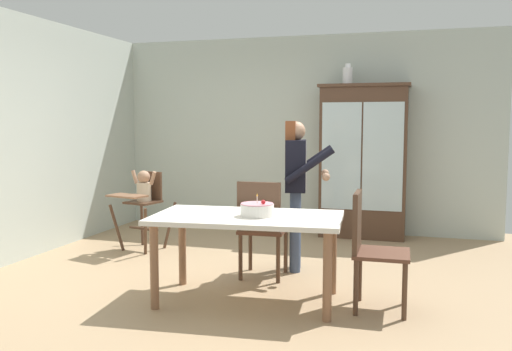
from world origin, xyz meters
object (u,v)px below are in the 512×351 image
at_px(dining_chair_right_end, 369,242).
at_px(dining_table, 247,226).
at_px(ceramic_vase, 348,75).
at_px(adult_person, 297,176).
at_px(high_chair_with_toddler, 143,195).
at_px(birthday_cake, 257,210).
at_px(china_cabinet, 363,161).
at_px(dining_chair_far_side, 261,223).

bearing_deg(dining_chair_right_end, dining_table, 94.38).
relative_size(ceramic_vase, adult_person, 0.18).
xyz_separation_m(high_chair_with_toddler, birthday_cake, (1.83, -1.45, 0.14)).
bearing_deg(ceramic_vase, china_cabinet, -0.96).
height_order(high_chair_with_toddler, dining_chair_far_side, dining_chair_far_side).
bearing_deg(high_chair_with_toddler, china_cabinet, 44.16).
bearing_deg(china_cabinet, high_chair_with_toddler, -148.96).
relative_size(birthday_cake, dining_chair_right_end, 0.29).
xyz_separation_m(birthday_cake, dining_chair_far_side, (-0.15, 0.66, -0.24)).
height_order(ceramic_vase, dining_table, ceramic_vase).
distance_m(high_chair_with_toddler, adult_person, 1.99).
distance_m(birthday_cake, dining_chair_far_side, 0.72).
height_order(high_chair_with_toddler, birthday_cake, high_chair_with_toddler).
xyz_separation_m(ceramic_vase, high_chair_with_toddler, (-2.21, -1.47, -1.47)).
relative_size(dining_table, dining_chair_far_side, 1.71).
xyz_separation_m(ceramic_vase, birthday_cake, (-0.38, -2.91, -1.33)).
height_order(china_cabinet, dining_chair_far_side, china_cabinet).
bearing_deg(dining_chair_far_side, dining_table, 93.33).
relative_size(dining_chair_far_side, dining_chair_right_end, 1.00).
xyz_separation_m(adult_person, dining_chair_right_end, (0.81, -0.98, -0.41)).
relative_size(ceramic_vase, dining_chair_far_side, 0.28).
height_order(ceramic_vase, dining_chair_right_end, ceramic_vase).
bearing_deg(china_cabinet, dining_table, -103.41).
height_order(dining_table, birthday_cake, birthday_cake).
distance_m(high_chair_with_toddler, dining_chair_right_end, 3.05).
height_order(ceramic_vase, dining_chair_far_side, ceramic_vase).
distance_m(china_cabinet, dining_table, 3.00).
bearing_deg(dining_table, china_cabinet, 76.59).
bearing_deg(birthday_cake, dining_chair_far_side, 103.01).
xyz_separation_m(dining_table, dining_chair_far_side, (-0.06, 0.65, -0.09)).
distance_m(high_chair_with_toddler, dining_chair_far_side, 1.86).
xyz_separation_m(china_cabinet, birthday_cake, (-0.60, -2.91, -0.22)).
height_order(adult_person, dining_table, adult_person).
bearing_deg(dining_chair_right_end, ceramic_vase, 9.73).
relative_size(ceramic_vase, dining_table, 0.16).
distance_m(ceramic_vase, adult_person, 2.18).
height_order(dining_table, dining_chair_far_side, dining_chair_far_side).
bearing_deg(adult_person, high_chair_with_toddler, 69.10).
xyz_separation_m(adult_person, dining_chair_far_side, (-0.25, -0.43, -0.41)).
bearing_deg(dining_chair_right_end, dining_chair_far_side, 61.49).
bearing_deg(china_cabinet, ceramic_vase, 179.04).
xyz_separation_m(adult_person, birthday_cake, (-0.10, -1.09, -0.17)).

